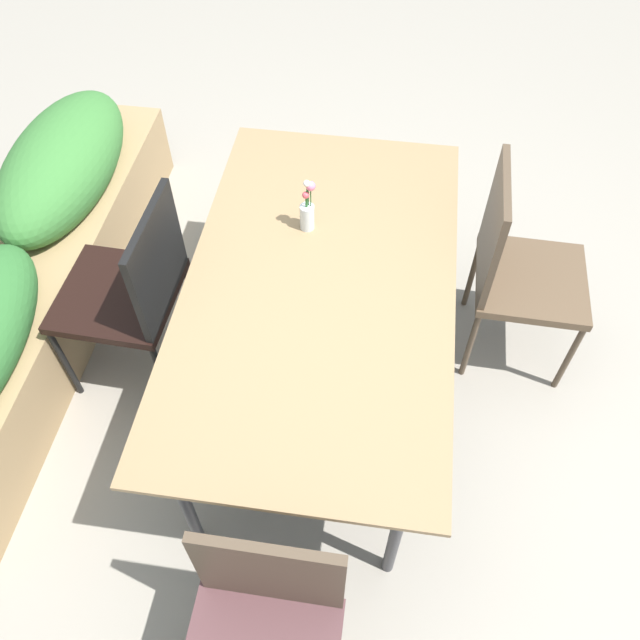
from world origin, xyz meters
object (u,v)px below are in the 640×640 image
Objects in this scene: chair_end_left at (262,638)px; chair_near_right at (515,264)px; dining_table at (320,290)px; chair_far_side at (133,287)px; planter_box at (30,272)px; flower_vase at (307,210)px.

chair_near_right reaches higher than chair_end_left.
chair_near_right is (0.41, -0.79, -0.16)m from dining_table.
chair_near_right is at bearing -75.19° from chair_far_side.
chair_end_left is at bearing -145.26° from chair_far_side.
planter_box is at bearing 80.53° from dining_table.
chair_near_right is (1.60, -0.79, 0.02)m from chair_end_left.
chair_far_side is at bearing -57.04° from chair_end_left.
chair_end_left is 1.47m from chair_far_side.
flower_vase is (0.28, 0.09, 0.14)m from dining_table.
flower_vase reaches higher than planter_box.
chair_end_left reaches higher than planter_box.
chair_end_left is at bearing -135.34° from planter_box.
chair_end_left is 0.95× the size of chair_far_side.
dining_table is 0.71× the size of planter_box.
chair_far_side is (0.05, 0.80, -0.16)m from dining_table.
flower_vase reaches higher than chair_end_left.
dining_table is 1.48m from planter_box.
chair_near_right is 4.12× the size of flower_vase.
flower_vase reaches higher than dining_table.
chair_far_side reaches higher than dining_table.
planter_box is (-0.17, 2.20, -0.21)m from chair_near_right.
chair_far_side is at bearing -107.12° from planter_box.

